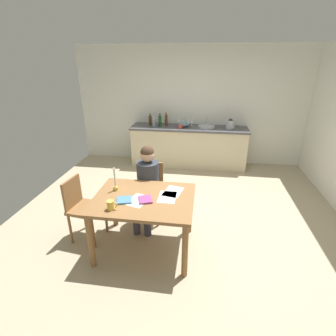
{
  "coord_description": "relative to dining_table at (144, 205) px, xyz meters",
  "views": [
    {
      "loc": [
        0.33,
        -3.31,
        2.29
      ],
      "look_at": [
        -0.15,
        0.01,
        0.85
      ],
      "focal_mm": 27.23,
      "sensor_mm": 36.0,
      "label": 1
    }
  ],
  "objects": [
    {
      "name": "ground_plane",
      "position": [
        0.35,
        0.69,
        -0.66
      ],
      "size": [
        5.2,
        5.2,
        0.04
      ],
      "primitive_type": "cube",
      "color": "tan"
    },
    {
      "name": "wall_back",
      "position": [
        0.35,
        3.29,
        0.66
      ],
      "size": [
        5.2,
        0.12,
        2.6
      ],
      "primitive_type": "cube",
      "color": "silver",
      "rests_on": "ground"
    },
    {
      "name": "kitchen_counter",
      "position": [
        0.35,
        2.93,
        -0.19
      ],
      "size": [
        2.58,
        0.64,
        0.9
      ],
      "color": "beige",
      "rests_on": "ground"
    },
    {
      "name": "dining_table",
      "position": [
        0.0,
        0.0,
        0.0
      ],
      "size": [
        1.21,
        0.94,
        0.74
      ],
      "color": "olive",
      "rests_on": "ground"
    },
    {
      "name": "chair_at_table",
      "position": [
        -0.08,
        0.71,
        -0.15
      ],
      "size": [
        0.42,
        0.42,
        0.87
      ],
      "color": "olive",
      "rests_on": "ground"
    },
    {
      "name": "person_seated",
      "position": [
        -0.09,
        0.56,
        0.04
      ],
      "size": [
        0.34,
        0.6,
        1.19
      ],
      "color": "#333842",
      "rests_on": "ground"
    },
    {
      "name": "chair_side_empty",
      "position": [
        -0.87,
        0.1,
        -0.15
      ],
      "size": [
        0.45,
        0.45,
        0.87
      ],
      "color": "olive",
      "rests_on": "ground"
    },
    {
      "name": "coffee_mug",
      "position": [
        -0.3,
        -0.31,
        0.16
      ],
      "size": [
        0.12,
        0.08,
        0.11
      ],
      "color": "#F2CC4C",
      "rests_on": "dining_table"
    },
    {
      "name": "candlestick",
      "position": [
        -0.39,
        0.14,
        0.2
      ],
      "size": [
        0.06,
        0.06,
        0.31
      ],
      "color": "gold",
      "rests_on": "dining_table"
    },
    {
      "name": "book_magazine",
      "position": [
        -0.21,
        -0.11,
        0.12
      ],
      "size": [
        0.22,
        0.21,
        0.02
      ],
      "primitive_type": "cube",
      "rotation": [
        0.0,
        0.0,
        0.28
      ],
      "color": "teal",
      "rests_on": "dining_table"
    },
    {
      "name": "book_cookery",
      "position": [
        0.04,
        -0.06,
        0.12
      ],
      "size": [
        0.21,
        0.23,
        0.02
      ],
      "primitive_type": "cube",
      "rotation": [
        0.0,
        0.0,
        0.34
      ],
      "color": "#8A3E7C",
      "rests_on": "dining_table"
    },
    {
      "name": "paper_letter",
      "position": [
        0.34,
        0.2,
        0.11
      ],
      "size": [
        0.27,
        0.33,
        0.0
      ],
      "primitive_type": "cube",
      "rotation": [
        0.0,
        0.0,
        -0.21
      ],
      "color": "white",
      "rests_on": "dining_table"
    },
    {
      "name": "paper_bill",
      "position": [
        -0.05,
        -0.08,
        0.11
      ],
      "size": [
        0.28,
        0.34,
        0.0
      ],
      "primitive_type": "cube",
      "rotation": [
        0.0,
        0.0,
        -0.27
      ],
      "color": "white",
      "rests_on": "dining_table"
    },
    {
      "name": "paper_envelope",
      "position": [
        0.28,
        0.05,
        0.11
      ],
      "size": [
        0.21,
        0.3,
        0.0
      ],
      "primitive_type": "cube",
      "rotation": [
        0.0,
        0.0,
        -0.0
      ],
      "color": "white",
      "rests_on": "dining_table"
    },
    {
      "name": "sink_unit",
      "position": [
        0.73,
        2.93,
        0.28
      ],
      "size": [
        0.36,
        0.36,
        0.24
      ],
      "color": "#B2B7BC",
      "rests_on": "kitchen_counter"
    },
    {
      "name": "bottle_oil",
      "position": [
        -0.54,
        2.99,
        0.37
      ],
      "size": [
        0.07,
        0.07,
        0.26
      ],
      "color": "#593319",
      "rests_on": "kitchen_counter"
    },
    {
      "name": "bottle_vinegar",
      "position": [
        -0.43,
        2.88,
        0.39
      ],
      "size": [
        0.07,
        0.07,
        0.3
      ],
      "color": "#8C999E",
      "rests_on": "kitchen_counter"
    },
    {
      "name": "bottle_wine_red",
      "position": [
        -0.3,
        2.94,
        0.38
      ],
      "size": [
        0.06,
        0.06,
        0.29
      ],
      "color": "#194C23",
      "rests_on": "kitchen_counter"
    },
    {
      "name": "bottle_sauce",
      "position": [
        -0.17,
        3.0,
        0.38
      ],
      "size": [
        0.06,
        0.06,
        0.29
      ],
      "color": "#593319",
      "rests_on": "kitchen_counter"
    },
    {
      "name": "mixing_bowl",
      "position": [
        0.22,
        2.96,
        0.32
      ],
      "size": [
        0.24,
        0.24,
        0.11
      ],
      "primitive_type": "ellipsoid",
      "color": "#668C99",
      "rests_on": "kitchen_counter"
    },
    {
      "name": "stovetop_kettle",
      "position": [
        1.24,
        2.93,
        0.36
      ],
      "size": [
        0.18,
        0.18,
        0.22
      ],
      "color": "#B7BABF",
      "rests_on": "kitchen_counter"
    },
    {
      "name": "wine_glass_near_sink",
      "position": [
        0.4,
        3.08,
        0.37
      ],
      "size": [
        0.07,
        0.07,
        0.15
      ],
      "color": "silver",
      "rests_on": "kitchen_counter"
    },
    {
      "name": "wine_glass_by_kettle",
      "position": [
        0.31,
        3.08,
        0.37
      ],
      "size": [
        0.07,
        0.07,
        0.15
      ],
      "color": "silver",
      "rests_on": "kitchen_counter"
    },
    {
      "name": "wine_glass_back_left",
      "position": [
        0.2,
        3.08,
        0.37
      ],
      "size": [
        0.07,
        0.07,
        0.15
      ],
      "color": "silver",
      "rests_on": "kitchen_counter"
    },
    {
      "name": "wine_glass_back_right",
      "position": [
        0.1,
        3.08,
        0.37
      ],
      "size": [
        0.07,
        0.07,
        0.15
      ],
      "color": "silver",
      "rests_on": "kitchen_counter"
    },
    {
      "name": "teacup_on_counter",
      "position": [
        0.17,
        2.78,
        0.31
      ],
      "size": [
        0.11,
        0.08,
        0.09
      ],
      "color": "#D84C3F",
      "rests_on": "kitchen_counter"
    }
  ]
}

